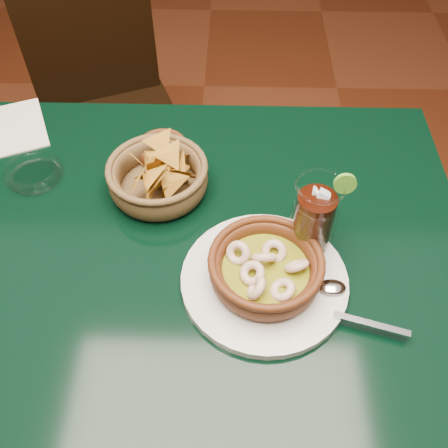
{
  "coord_description": "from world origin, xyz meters",
  "views": [
    {
      "loc": [
        0.15,
        -0.58,
        1.49
      ],
      "look_at": [
        0.14,
        -0.02,
        0.81
      ],
      "focal_mm": 40.0,
      "sensor_mm": 36.0,
      "label": 1
    }
  ],
  "objects_px": {
    "dining_chair": "(108,109)",
    "dining_table": "(156,265)",
    "shrimp_plate": "(266,272)",
    "chip_basket": "(158,177)",
    "cola_drink": "(313,220)"
  },
  "relations": [
    {
      "from": "dining_table",
      "to": "shrimp_plate",
      "type": "height_order",
      "value": "shrimp_plate"
    },
    {
      "from": "dining_table",
      "to": "shrimp_plate",
      "type": "distance_m",
      "value": 0.27
    },
    {
      "from": "shrimp_plate",
      "to": "cola_drink",
      "type": "relative_size",
      "value": 1.95
    },
    {
      "from": "shrimp_plate",
      "to": "cola_drink",
      "type": "xyz_separation_m",
      "value": [
        0.08,
        0.08,
        0.05
      ]
    },
    {
      "from": "dining_table",
      "to": "shrimp_plate",
      "type": "relative_size",
      "value": 3.21
    },
    {
      "from": "dining_table",
      "to": "chip_basket",
      "type": "xyz_separation_m",
      "value": [
        0.01,
        0.12,
        0.14
      ]
    },
    {
      "from": "cola_drink",
      "to": "chip_basket",
      "type": "bearing_deg",
      "value": 153.39
    },
    {
      "from": "dining_table",
      "to": "chip_basket",
      "type": "relative_size",
      "value": 5.17
    },
    {
      "from": "dining_chair",
      "to": "chip_basket",
      "type": "bearing_deg",
      "value": -66.49
    },
    {
      "from": "cola_drink",
      "to": "dining_chair",
      "type": "bearing_deg",
      "value": 126.6
    },
    {
      "from": "dining_chair",
      "to": "dining_table",
      "type": "bearing_deg",
      "value": -70.55
    },
    {
      "from": "dining_chair",
      "to": "shrimp_plate",
      "type": "xyz_separation_m",
      "value": [
        0.46,
        -0.81,
        0.28
      ]
    },
    {
      "from": "dining_chair",
      "to": "chip_basket",
      "type": "distance_m",
      "value": 0.7
    },
    {
      "from": "dining_table",
      "to": "dining_chair",
      "type": "distance_m",
      "value": 0.76
    },
    {
      "from": "dining_table",
      "to": "dining_chair",
      "type": "xyz_separation_m",
      "value": [
        -0.25,
        0.7,
        -0.15
      ]
    }
  ]
}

